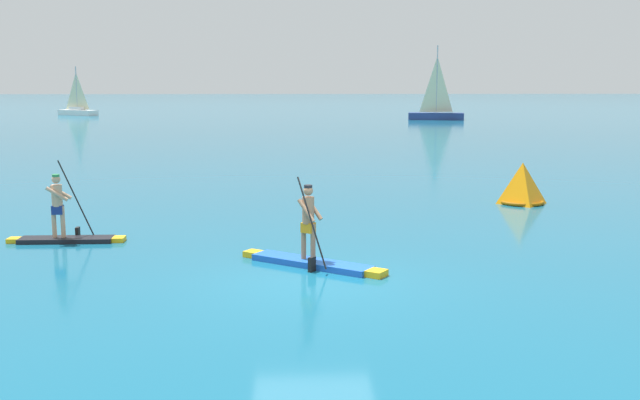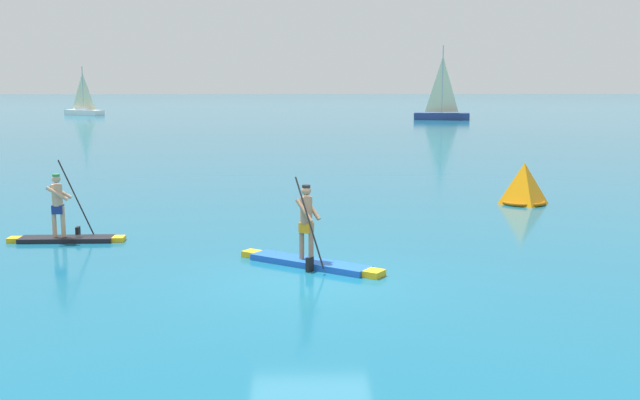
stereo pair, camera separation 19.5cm
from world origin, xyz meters
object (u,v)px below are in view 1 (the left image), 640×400
Objects in this scene: paddleboarder_mid_center at (311,251)px; sailboat_left_horizon at (78,109)px; paddleboarder_near_left at (64,227)px; race_marker_buoy at (522,185)px; sailboat_right_horizon at (436,111)px.

paddleboarder_mid_center is 0.55× the size of sailboat_left_horizon.
sailboat_left_horizon is at bearing 144.37° from paddleboarder_mid_center.
paddleboarder_near_left reaches higher than paddleboarder_mid_center.
race_marker_buoy is (13.25, 5.30, 0.22)m from paddleboarder_near_left.
sailboat_left_horizon is 0.75× the size of sailboat_right_horizon.
sailboat_left_horizon is at bearing 105.10° from paddleboarder_near_left.
paddleboarder_mid_center is at bearing -24.24° from paddleboarder_near_left.
sailboat_right_horizon reaches higher than race_marker_buoy.
sailboat_left_horizon is at bearing 116.73° from race_marker_buoy.
paddleboarder_near_left is 14.27m from race_marker_buoy.
paddleboarder_near_left is 1.98× the size of race_marker_buoy.
sailboat_left_horizon is (-32.79, 65.10, 0.13)m from race_marker_buoy.
paddleboarder_near_left is 0.51× the size of sailboat_left_horizon.
sailboat_left_horizon reaches higher than paddleboarder_near_left.
sailboat_right_horizon is (7.64, 52.96, 0.29)m from race_marker_buoy.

